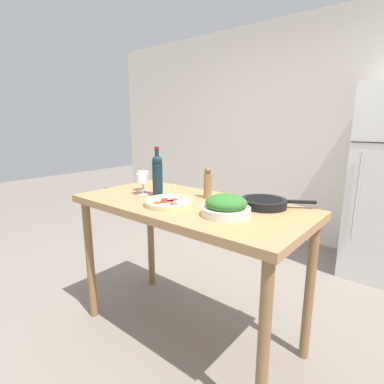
# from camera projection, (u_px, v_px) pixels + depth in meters

# --- Properties ---
(ground_plane) EXTENTS (14.00, 14.00, 0.00)m
(ground_plane) POSITION_uv_depth(u_px,v_px,m) (189.00, 333.00, 2.07)
(ground_plane) COLOR slate
(wall_back) EXTENTS (6.40, 0.06, 2.60)m
(wall_back) POSITION_uv_depth(u_px,v_px,m) (312.00, 134.00, 3.44)
(wall_back) COLOR silver
(wall_back) RESTS_ON ground_plane
(prep_counter) EXTENTS (1.49, 0.72, 0.94)m
(prep_counter) POSITION_uv_depth(u_px,v_px,m) (188.00, 219.00, 1.88)
(prep_counter) COLOR #A87A4C
(prep_counter) RESTS_ON ground_plane
(wine_bottle) EXTENTS (0.07, 0.07, 0.33)m
(wine_bottle) POSITION_uv_depth(u_px,v_px,m) (157.00, 175.00, 1.99)
(wine_bottle) COLOR #142833
(wine_bottle) RESTS_ON prep_counter
(wine_glass_near) EXTENTS (0.08, 0.08, 0.14)m
(wine_glass_near) POSITION_uv_depth(u_px,v_px,m) (142.00, 180.00, 2.04)
(wine_glass_near) COLOR silver
(wine_glass_near) RESTS_ON prep_counter
(wine_glass_far) EXTENTS (0.08, 0.08, 0.14)m
(wine_glass_far) POSITION_uv_depth(u_px,v_px,m) (143.00, 177.00, 2.15)
(wine_glass_far) COLOR silver
(wine_glass_far) RESTS_ON prep_counter
(pepper_mill) EXTENTS (0.05, 0.05, 0.21)m
(pepper_mill) POSITION_uv_depth(u_px,v_px,m) (208.00, 183.00, 1.94)
(pepper_mill) COLOR olive
(pepper_mill) RESTS_ON prep_counter
(salad_bowl) EXTENTS (0.26, 0.26, 0.12)m
(salad_bowl) POSITION_uv_depth(u_px,v_px,m) (226.00, 206.00, 1.59)
(salad_bowl) COLOR silver
(salad_bowl) RESTS_ON prep_counter
(homemade_pizza) EXTENTS (0.29, 0.29, 0.04)m
(homemade_pizza) POSITION_uv_depth(u_px,v_px,m) (169.00, 202.00, 1.79)
(homemade_pizza) COLOR #DBC189
(homemade_pizza) RESTS_ON prep_counter
(cast_iron_skillet) EXTENTS (0.39, 0.30, 0.05)m
(cast_iron_skillet) POSITION_uv_depth(u_px,v_px,m) (264.00, 203.00, 1.75)
(cast_iron_skillet) COLOR black
(cast_iron_skillet) RESTS_ON prep_counter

